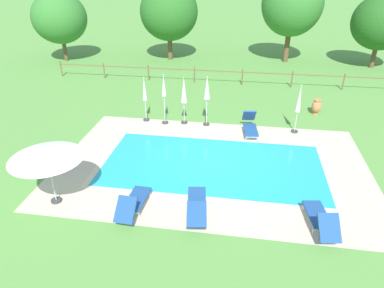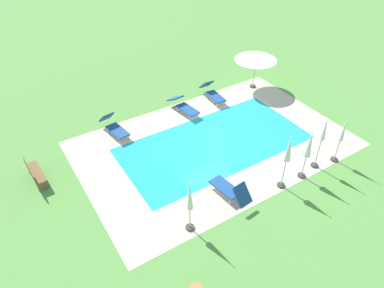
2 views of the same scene
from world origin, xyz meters
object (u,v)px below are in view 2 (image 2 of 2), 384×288
Objects in this scene: sun_lounger_north_mid at (184,106)px; patio_umbrella_closed_row_west at (342,135)px; sun_lounger_north_end at (114,127)px; patio_umbrella_closed_row_mid_west at (190,200)px; patio_umbrella_closed_row_east at (323,136)px; patio_umbrella_open_foreground at (256,56)px; sun_lounger_north_far at (230,190)px; patio_umbrella_closed_row_centre at (288,153)px; wooden_bench_lawn_side at (35,173)px; sun_lounger_north_near_steps at (213,93)px; patio_umbrella_closed_row_mid_east at (309,147)px.

sun_lounger_north_mid is 0.93× the size of patio_umbrella_closed_row_west.
patio_umbrella_closed_row_mid_west is at bearing 90.33° from sun_lounger_north_end.
sun_lounger_north_end is 10.24m from patio_umbrella_closed_row_west.
patio_umbrella_closed_row_east reaches higher than sun_lounger_north_mid.
sun_lounger_north_end is 8.75m from patio_umbrella_open_foreground.
sun_lounger_north_far is (1.65, 6.14, 0.04)m from sun_lounger_north_mid.
patio_umbrella_closed_row_centre is at bearing 177.80° from patio_umbrella_closed_row_mid_west.
patio_umbrella_open_foreground is at bearing -178.04° from sun_lounger_north_mid.
sun_lounger_north_mid is at bearing -68.92° from patio_umbrella_closed_row_east.
patio_umbrella_closed_row_centre reaches higher than sun_lounger_north_end.
wooden_bench_lawn_side is at bearing 8.69° from sun_lounger_north_mid.
sun_lounger_north_far is 0.76× the size of patio_umbrella_closed_row_centre.
sun_lounger_north_end is 6.86m from patio_umbrella_closed_row_mid_west.
sun_lounger_north_end is at bearing -58.24° from patio_umbrella_closed_row_centre.
sun_lounger_north_far is 1.25× the size of wooden_bench_lawn_side.
sun_lounger_north_near_steps is 0.83× the size of patio_umbrella_closed_row_mid_west.
sun_lounger_north_mid is 5.06m from patio_umbrella_open_foreground.
patio_umbrella_open_foreground reaches higher than sun_lounger_north_end.
sun_lounger_north_far reaches higher than sun_lounger_north_end.
sun_lounger_north_far is 2.42m from patio_umbrella_closed_row_mid_west.
patio_umbrella_closed_row_west is (1.22, 7.00, -0.50)m from patio_umbrella_open_foreground.
patio_umbrella_open_foreground is at bearing 179.99° from sun_lounger_north_end.
patio_umbrella_closed_row_west is at bearing 80.10° from patio_umbrella_open_foreground.
sun_lounger_north_far is 3.54m from patio_umbrella_closed_row_mid_east.
patio_umbrella_closed_row_mid_east reaches higher than patio_umbrella_closed_row_mid_west.
patio_umbrella_open_foreground reaches higher than sun_lounger_north_mid.
patio_umbrella_closed_row_west is 3.12m from patio_umbrella_closed_row_centre.
patio_umbrella_closed_row_east is at bearing -10.57° from patio_umbrella_closed_row_west.
sun_lounger_north_end is at bearing -52.15° from patio_umbrella_closed_row_mid_east.
patio_umbrella_closed_row_mid_east reaches higher than sun_lounger_north_mid.
sun_lounger_north_near_steps is 9.04m from patio_umbrella_closed_row_mid_west.
patio_umbrella_closed_row_west is at bearing 178.70° from patio_umbrella_closed_row_centre.
sun_lounger_north_end is at bearing -43.45° from patio_umbrella_closed_row_west.
sun_lounger_north_end is (2.15, -6.30, -0.01)m from sun_lounger_north_far.
sun_lounger_north_far is 0.84× the size of patio_umbrella_closed_row_west.
patio_umbrella_closed_row_mid_east is 11.02m from wooden_bench_lawn_side.
patio_umbrella_closed_row_east is (-2.56, 6.65, 1.28)m from sun_lounger_north_mid.
patio_umbrella_closed_row_east reaches higher than sun_lounger_north_end.
patio_umbrella_closed_row_centre reaches higher than patio_umbrella_closed_row_mid_west.
patio_umbrella_closed_row_west reaches higher than sun_lounger_north_near_steps.
sun_lounger_north_near_steps is at bearing -102.25° from patio_umbrella_closed_row_centre.
patio_umbrella_open_foreground is (-8.62, 0.00, 1.52)m from sun_lounger_north_end.
patio_umbrella_open_foreground is 0.93× the size of patio_umbrella_closed_row_east.
patio_umbrella_closed_row_centre is (-0.49, 6.77, 1.38)m from sun_lounger_north_mid.
patio_umbrella_closed_row_east is (-0.55, 6.91, 1.25)m from sun_lounger_north_near_steps.
sun_lounger_north_near_steps is 7.38m from sun_lounger_north_far.
patio_umbrella_open_foreground is 0.94× the size of patio_umbrella_closed_row_centre.
sun_lounger_north_mid is at bearing -171.31° from wooden_bench_lawn_side.
patio_umbrella_closed_row_mid_east reaches higher than sun_lounger_north_far.
sun_lounger_north_end is at bearing -46.94° from patio_umbrella_closed_row_east.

